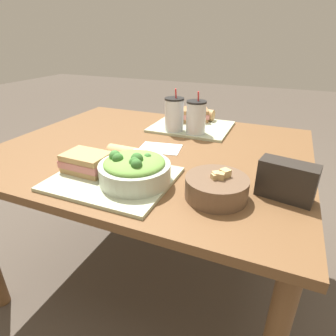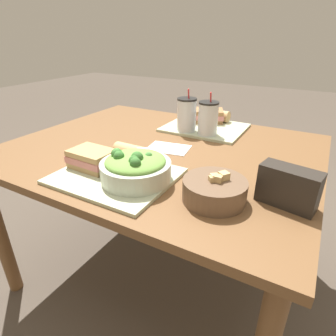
% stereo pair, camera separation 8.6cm
% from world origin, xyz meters
% --- Properties ---
extents(ground_plane, '(12.00, 12.00, 0.00)m').
position_xyz_m(ground_plane, '(0.00, 0.00, 0.00)').
color(ground_plane, '#4C4238').
extents(dining_table, '(1.27, 1.03, 0.71)m').
position_xyz_m(dining_table, '(0.00, 0.00, 0.62)').
color(dining_table, brown).
rests_on(dining_table, ground_plane).
extents(tray_near, '(0.38, 0.32, 0.01)m').
position_xyz_m(tray_near, '(0.01, -0.32, 0.71)').
color(tray_near, '#B2BC99').
rests_on(tray_near, dining_table).
extents(tray_far, '(0.38, 0.32, 0.01)m').
position_xyz_m(tray_far, '(0.07, 0.32, 0.71)').
color(tray_far, '#B2BC99').
rests_on(tray_far, dining_table).
extents(salad_bowl, '(0.23, 0.23, 0.11)m').
position_xyz_m(salad_bowl, '(0.09, -0.31, 0.76)').
color(salad_bowl, beige).
rests_on(salad_bowl, tray_near).
extents(soup_bowl, '(0.18, 0.18, 0.09)m').
position_xyz_m(soup_bowl, '(0.35, -0.29, 0.74)').
color(soup_bowl, brown).
rests_on(soup_bowl, dining_table).
extents(sandwich_near, '(0.16, 0.12, 0.06)m').
position_xyz_m(sandwich_near, '(-0.09, -0.31, 0.75)').
color(sandwich_near, tan).
rests_on(sandwich_near, tray_near).
extents(baguette_near, '(0.12, 0.06, 0.06)m').
position_xyz_m(baguette_near, '(-0.02, -0.19, 0.75)').
color(baguette_near, tan).
rests_on(baguette_near, tray_near).
extents(sandwich_far, '(0.19, 0.17, 0.06)m').
position_xyz_m(sandwich_far, '(0.05, 0.42, 0.75)').
color(sandwich_far, olive).
rests_on(sandwich_far, tray_far).
extents(baguette_far, '(0.09, 0.07, 0.06)m').
position_xyz_m(baguette_far, '(0.11, 0.45, 0.75)').
color(baguette_far, tan).
rests_on(baguette_far, tray_far).
extents(drink_cup_dark, '(0.09, 0.09, 0.20)m').
position_xyz_m(drink_cup_dark, '(0.02, 0.22, 0.79)').
color(drink_cup_dark, silver).
rests_on(drink_cup_dark, tray_far).
extents(drink_cup_red, '(0.09, 0.09, 0.19)m').
position_xyz_m(drink_cup_red, '(0.12, 0.22, 0.79)').
color(drink_cup_red, silver).
rests_on(drink_cup_red, tray_far).
extents(chip_bag, '(0.17, 0.10, 0.11)m').
position_xyz_m(chip_bag, '(0.54, -0.21, 0.76)').
color(chip_bag, '#28231E').
rests_on(chip_bag, dining_table).
extents(napkin_folded, '(0.19, 0.15, 0.00)m').
position_xyz_m(napkin_folded, '(0.04, 0.00, 0.71)').
color(napkin_folded, white).
rests_on(napkin_folded, dining_table).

